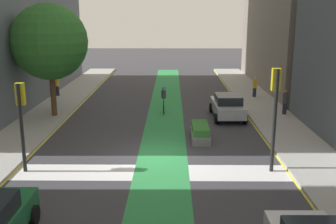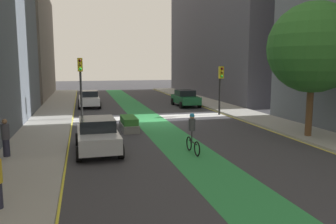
{
  "view_description": "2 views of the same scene",
  "coord_description": "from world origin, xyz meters",
  "px_view_note": "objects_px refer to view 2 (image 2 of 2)",
  "views": [
    {
      "loc": [
        0.9,
        -18.22,
        6.78
      ],
      "look_at": [
        0.68,
        3.17,
        1.43
      ],
      "focal_mm": 42.69,
      "sensor_mm": 36.0,
      "label": 1
    },
    {
      "loc": [
        5.2,
        23.22,
        4.12
      ],
      "look_at": [
        -0.03,
        2.81,
        1.08
      ],
      "focal_mm": 35.97,
      "sensor_mm": 36.0,
      "label": 2
    }
  ],
  "objects_px": {
    "car_white_right_near": "(89,99)",
    "street_tree_near": "(313,48)",
    "pedestrian_sidewalk_right_b": "(6,137)",
    "median_planter": "(129,124)",
    "car_green_left_near": "(185,98)",
    "traffic_signal_near_right": "(81,77)",
    "traffic_signal_near_left": "(221,81)",
    "car_silver_right_far": "(98,135)",
    "cyclist_in_lane": "(192,132)"
  },
  "relations": [
    {
      "from": "cyclist_in_lane",
      "to": "median_planter",
      "type": "xyz_separation_m",
      "value": [
        2.12,
        -6.04,
        -0.57
      ]
    },
    {
      "from": "cyclist_in_lane",
      "to": "pedestrian_sidewalk_right_b",
      "type": "distance_m",
      "value": 8.17
    },
    {
      "from": "car_silver_right_far",
      "to": "cyclist_in_lane",
      "type": "relative_size",
      "value": 2.28
    },
    {
      "from": "traffic_signal_near_right",
      "to": "car_green_left_near",
      "type": "bearing_deg",
      "value": -147.56
    },
    {
      "from": "traffic_signal_near_left",
      "to": "car_silver_right_far",
      "type": "bearing_deg",
      "value": 42.26
    },
    {
      "from": "car_green_left_near",
      "to": "car_silver_right_far",
      "type": "bearing_deg",
      "value": 59.27
    },
    {
      "from": "car_green_left_near",
      "to": "pedestrian_sidewalk_right_b",
      "type": "height_order",
      "value": "pedestrian_sidewalk_right_b"
    },
    {
      "from": "traffic_signal_near_right",
      "to": "cyclist_in_lane",
      "type": "bearing_deg",
      "value": 115.44
    },
    {
      "from": "cyclist_in_lane",
      "to": "street_tree_near",
      "type": "distance_m",
      "value": 8.36
    },
    {
      "from": "car_silver_right_far",
      "to": "pedestrian_sidewalk_right_b",
      "type": "xyz_separation_m",
      "value": [
        3.88,
        0.44,
        0.18
      ]
    },
    {
      "from": "cyclist_in_lane",
      "to": "street_tree_near",
      "type": "xyz_separation_m",
      "value": [
        -7.23,
        -1.35,
        3.98
      ]
    },
    {
      "from": "median_planter",
      "to": "car_white_right_near",
      "type": "bearing_deg",
      "value": -80.04
    },
    {
      "from": "street_tree_near",
      "to": "traffic_signal_near_left",
      "type": "bearing_deg",
      "value": -81.54
    },
    {
      "from": "car_silver_right_far",
      "to": "median_planter",
      "type": "bearing_deg",
      "value": -114.3
    },
    {
      "from": "traffic_signal_near_right",
      "to": "traffic_signal_near_left",
      "type": "xyz_separation_m",
      "value": [
        -10.81,
        -0.12,
        -0.41
      ]
    },
    {
      "from": "car_silver_right_far",
      "to": "median_planter",
      "type": "distance_m",
      "value": 5.17
    },
    {
      "from": "car_silver_right_far",
      "to": "street_tree_near",
      "type": "height_order",
      "value": "street_tree_near"
    },
    {
      "from": "traffic_signal_near_right",
      "to": "cyclist_in_lane",
      "type": "xyz_separation_m",
      "value": [
        -4.95,
        10.4,
        -2.18
      ]
    },
    {
      "from": "traffic_signal_near_right",
      "to": "street_tree_near",
      "type": "height_order",
      "value": "street_tree_near"
    },
    {
      "from": "traffic_signal_near_left",
      "to": "car_white_right_near",
      "type": "height_order",
      "value": "traffic_signal_near_left"
    },
    {
      "from": "traffic_signal_near_left",
      "to": "car_silver_right_far",
      "type": "distance_m",
      "value": 13.79
    },
    {
      "from": "pedestrian_sidewalk_right_b",
      "to": "median_planter",
      "type": "xyz_separation_m",
      "value": [
        -6.0,
        -5.14,
        -0.58
      ]
    },
    {
      "from": "car_green_left_near",
      "to": "car_silver_right_far",
      "type": "height_order",
      "value": "same"
    },
    {
      "from": "pedestrian_sidewalk_right_b",
      "to": "street_tree_near",
      "type": "xyz_separation_m",
      "value": [
        -15.35,
        -0.45,
        3.97
      ]
    },
    {
      "from": "car_white_right_near",
      "to": "median_planter",
      "type": "relative_size",
      "value": 1.67
    },
    {
      "from": "car_white_right_near",
      "to": "pedestrian_sidewalk_right_b",
      "type": "height_order",
      "value": "pedestrian_sidewalk_right_b"
    },
    {
      "from": "car_green_left_near",
      "to": "pedestrian_sidewalk_right_b",
      "type": "relative_size",
      "value": 2.57
    },
    {
      "from": "median_planter",
      "to": "street_tree_near",
      "type": "bearing_deg",
      "value": 153.37
    },
    {
      "from": "car_white_right_near",
      "to": "street_tree_near",
      "type": "height_order",
      "value": "street_tree_near"
    },
    {
      "from": "traffic_signal_near_right",
      "to": "car_green_left_near",
      "type": "xyz_separation_m",
      "value": [
        -9.8,
        -6.23,
        -2.35
      ]
    },
    {
      "from": "car_white_right_near",
      "to": "median_planter",
      "type": "xyz_separation_m",
      "value": [
        -2.13,
        12.15,
        -0.4
      ]
    },
    {
      "from": "traffic_signal_near_left",
      "to": "cyclist_in_lane",
      "type": "distance_m",
      "value": 12.17
    },
    {
      "from": "traffic_signal_near_right",
      "to": "traffic_signal_near_left",
      "type": "relative_size",
      "value": 1.16
    },
    {
      "from": "traffic_signal_near_left",
      "to": "car_green_left_near",
      "type": "distance_m",
      "value": 6.49
    },
    {
      "from": "traffic_signal_near_right",
      "to": "car_silver_right_far",
      "type": "xyz_separation_m",
      "value": [
        -0.71,
        9.06,
        -2.35
      ]
    },
    {
      "from": "car_white_right_near",
      "to": "pedestrian_sidewalk_right_b",
      "type": "relative_size",
      "value": 2.57
    },
    {
      "from": "traffic_signal_near_right",
      "to": "car_silver_right_far",
      "type": "height_order",
      "value": "traffic_signal_near_right"
    },
    {
      "from": "car_silver_right_far",
      "to": "pedestrian_sidewalk_right_b",
      "type": "height_order",
      "value": "pedestrian_sidewalk_right_b"
    },
    {
      "from": "car_green_left_near",
      "to": "median_planter",
      "type": "xyz_separation_m",
      "value": [
        6.97,
        10.59,
        -0.4
      ]
    },
    {
      "from": "car_white_right_near",
      "to": "car_green_left_near",
      "type": "bearing_deg",
      "value": 170.28
    },
    {
      "from": "traffic_signal_near_left",
      "to": "cyclist_in_lane",
      "type": "xyz_separation_m",
      "value": [
        5.86,
        10.52,
        -1.77
      ]
    },
    {
      "from": "pedestrian_sidewalk_right_b",
      "to": "car_silver_right_far",
      "type": "bearing_deg",
      "value": -173.59
    },
    {
      "from": "car_white_right_near",
      "to": "cyclist_in_lane",
      "type": "bearing_deg",
      "value": 103.17
    },
    {
      "from": "car_white_right_near",
      "to": "street_tree_near",
      "type": "distance_m",
      "value": 20.8
    },
    {
      "from": "car_green_left_near",
      "to": "car_silver_right_far",
      "type": "xyz_separation_m",
      "value": [
        9.09,
        15.29,
        0.0
      ]
    },
    {
      "from": "car_green_left_near",
      "to": "street_tree_near",
      "type": "xyz_separation_m",
      "value": [
        -2.38,
        15.28,
        4.15
      ]
    },
    {
      "from": "pedestrian_sidewalk_right_b",
      "to": "street_tree_near",
      "type": "relative_size",
      "value": 0.23
    },
    {
      "from": "traffic_signal_near_right",
      "to": "traffic_signal_near_left",
      "type": "height_order",
      "value": "traffic_signal_near_right"
    },
    {
      "from": "car_white_right_near",
      "to": "street_tree_near",
      "type": "xyz_separation_m",
      "value": [
        -11.48,
        16.84,
        4.15
      ]
    },
    {
      "from": "traffic_signal_near_left",
      "to": "cyclist_in_lane",
      "type": "bearing_deg",
      "value": 60.88
    }
  ]
}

